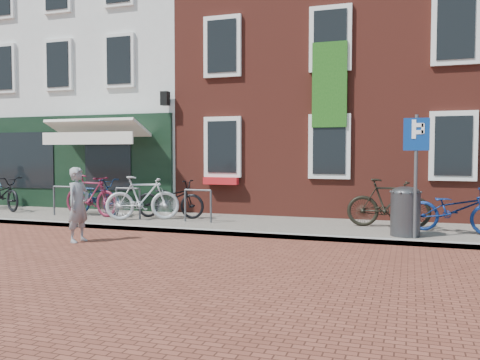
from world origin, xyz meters
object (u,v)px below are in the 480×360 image
(bicycle_5, at_px, (388,203))
(woman, at_px, (78,205))
(bicycle_3, at_px, (143,198))
(bicycle_0, at_px, (3,194))
(bicycle_6, at_px, (455,209))
(bicycle_2, at_px, (97,196))
(bicycle_4, at_px, (170,199))
(litter_bin, at_px, (405,209))
(bicycle_1, at_px, (91,195))
(parking_sign, at_px, (416,155))

(bicycle_5, bearing_deg, woman, 117.74)
(bicycle_3, relative_size, bicycle_5, 1.00)
(bicycle_0, relative_size, bicycle_6, 1.00)
(bicycle_2, xyz_separation_m, bicycle_4, (2.30, -0.04, 0.00))
(bicycle_0, bearing_deg, woman, -100.48)
(bicycle_3, bearing_deg, litter_bin, -121.27)
(litter_bin, bearing_deg, bicycle_0, 174.76)
(bicycle_1, bearing_deg, bicycle_2, 18.45)
(parking_sign, xyz_separation_m, bicycle_0, (-11.71, 1.32, -1.18))
(parking_sign, relative_size, bicycle_1, 1.33)
(bicycle_2, xyz_separation_m, bicycle_6, (9.28, -0.37, 0.00))
(bicycle_0, distance_m, bicycle_5, 11.14)
(woman, bearing_deg, bicycle_5, -55.16)
(woman, relative_size, bicycle_2, 0.79)
(bicycle_2, relative_size, bicycle_6, 1.00)
(parking_sign, xyz_separation_m, bicycle_2, (-8.46, 1.39, -1.18))
(bicycle_2, relative_size, bicycle_4, 1.00)
(parking_sign, relative_size, woman, 1.62)
(woman, xyz_separation_m, bicycle_0, (-5.17, 3.36, -0.16))
(woman, xyz_separation_m, bicycle_3, (-0.11, 2.80, -0.10))
(woman, height_order, bicycle_0, woman)
(litter_bin, xyz_separation_m, bicycle_0, (-11.52, 1.06, -0.06))
(bicycle_1, relative_size, bicycle_3, 1.00)
(bicycle_1, bearing_deg, bicycle_4, -71.23)
(bicycle_0, bearing_deg, bicycle_2, -66.32)
(litter_bin, xyz_separation_m, bicycle_2, (-8.27, 1.12, -0.06))
(bicycle_0, bearing_deg, bicycle_5, -67.01)
(bicycle_4, xyz_separation_m, bicycle_6, (6.98, -0.33, 0.00))
(bicycle_0, xyz_separation_m, bicycle_3, (5.06, -0.56, 0.06))
(litter_bin, relative_size, bicycle_1, 0.58)
(parking_sign, height_order, bicycle_4, parking_sign)
(bicycle_1, distance_m, bicycle_3, 1.77)
(litter_bin, bearing_deg, bicycle_2, 172.27)
(bicycle_6, bearing_deg, bicycle_1, 104.89)
(woman, distance_m, bicycle_6, 7.97)
(litter_bin, xyz_separation_m, bicycle_4, (-5.97, 1.09, -0.06))
(bicycle_3, xyz_separation_m, bicycle_4, (0.49, 0.58, -0.06))
(bicycle_0, height_order, bicycle_4, same)
(litter_bin, xyz_separation_m, bicycle_3, (-6.46, 0.50, -0.00))
(bicycle_1, bearing_deg, bicycle_6, -79.70)
(bicycle_4, xyz_separation_m, bicycle_5, (5.59, 0.06, 0.06))
(litter_bin, height_order, bicycle_2, litter_bin)
(bicycle_5, xyz_separation_m, bicycle_6, (1.39, -0.39, -0.06))
(bicycle_0, relative_size, bicycle_3, 1.03)
(bicycle_2, xyz_separation_m, bicycle_3, (1.81, -0.62, 0.06))
(woman, xyz_separation_m, bicycle_4, (0.38, 3.39, -0.16))
(bicycle_1, distance_m, bicycle_5, 7.85)
(parking_sign, relative_size, bicycle_4, 1.29)
(bicycle_2, bearing_deg, bicycle_6, -75.24)
(litter_bin, relative_size, woman, 0.72)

